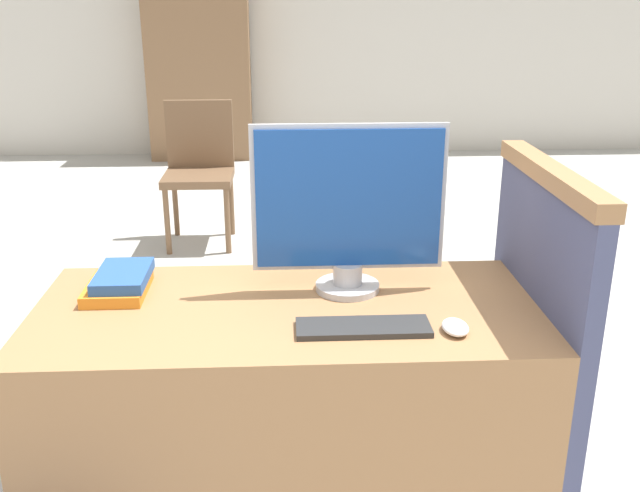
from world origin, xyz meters
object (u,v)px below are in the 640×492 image
monitor (349,209)px  far_chair (199,164)px  keyboard (364,327)px  book_stack (121,283)px  mouse (456,327)px

monitor → far_chair: bearing=105.7°
keyboard → far_chair: size_ratio=0.39×
book_stack → mouse: bearing=-18.4°
monitor → far_chair: (-0.74, 2.63, -0.47)m
monitor → far_chair: size_ratio=0.61×
monitor → keyboard: size_ratio=1.58×
book_stack → far_chair: 2.63m
far_chair → keyboard: bearing=-30.2°
keyboard → far_chair: (-0.76, 2.91, -0.22)m
far_chair → book_stack: bearing=-43.4°
keyboard → book_stack: book_stack is taller
mouse → book_stack: book_stack is taller
monitor → keyboard: (0.02, -0.28, -0.25)m
keyboard → mouse: (0.24, -0.02, 0.01)m
monitor → book_stack: 0.71m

